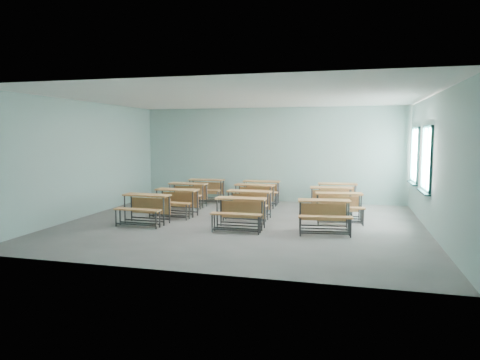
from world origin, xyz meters
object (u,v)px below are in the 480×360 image
(desk_unit_r0c0, at_px, (145,204))
(desk_unit_r2c0, at_px, (187,191))
(desk_unit_r3c1, at_px, (261,189))
(desk_unit_r0c1, at_px, (240,209))
(desk_unit_r0c2, at_px, (324,211))
(desk_unit_r3c2, at_px, (338,191))
(desk_unit_r1c0, at_px, (175,198))
(desk_unit_r2c2, at_px, (331,196))
(desk_unit_r2c1, at_px, (253,193))
(desk_unit_r1c2, at_px, (339,203))
(desk_unit_r3c0, at_px, (206,187))
(desk_unit_r1c1, at_px, (248,200))

(desk_unit_r0c0, bearing_deg, desk_unit_r2c0, 90.39)
(desk_unit_r3c1, bearing_deg, desk_unit_r0c0, -121.69)
(desk_unit_r0c0, distance_m, desk_unit_r0c1, 2.50)
(desk_unit_r0c2, height_order, desk_unit_r2c0, same)
(desk_unit_r3c2, bearing_deg, desk_unit_r3c1, 172.18)
(desk_unit_r1c0, bearing_deg, desk_unit_r2c2, 23.85)
(desk_unit_r2c1, xyz_separation_m, desk_unit_r3c1, (0.01, 1.11, 0.00))
(desk_unit_r1c0, height_order, desk_unit_r1c2, same)
(desk_unit_r0c0, distance_m, desk_unit_r3c1, 4.51)
(desk_unit_r2c2, relative_size, desk_unit_r3c0, 1.05)
(desk_unit_r0c1, bearing_deg, desk_unit_r2c2, 52.58)
(desk_unit_r0c2, distance_m, desk_unit_r2c1, 3.49)
(desk_unit_r3c2, bearing_deg, desk_unit_r0c0, -145.94)
(desk_unit_r2c0, xyz_separation_m, desk_unit_r2c1, (2.12, 0.14, 0.00))
(desk_unit_r1c0, height_order, desk_unit_r2c0, same)
(desk_unit_r2c1, bearing_deg, desk_unit_r1c2, -20.63)
(desk_unit_r1c2, relative_size, desk_unit_r2c2, 1.02)
(desk_unit_r0c2, distance_m, desk_unit_r2c0, 5.06)
(desk_unit_r0c0, distance_m, desk_unit_r3c0, 3.94)
(desk_unit_r0c2, distance_m, desk_unit_r3c0, 5.64)
(desk_unit_r1c1, distance_m, desk_unit_r1c2, 2.41)
(desk_unit_r1c0, xyz_separation_m, desk_unit_r2c0, (-0.24, 1.50, 0.00))
(desk_unit_r0c2, bearing_deg, desk_unit_r1c0, 158.83)
(desk_unit_r0c2, relative_size, desk_unit_r1c1, 1.05)
(desk_unit_r1c0, bearing_deg, desk_unit_r2c1, 44.77)
(desk_unit_r2c0, bearing_deg, desk_unit_r3c2, 15.24)
(desk_unit_r0c0, relative_size, desk_unit_r2c2, 0.97)
(desk_unit_r2c0, relative_size, desk_unit_r3c0, 1.01)
(desk_unit_r3c2, bearing_deg, desk_unit_r1c0, -154.00)
(desk_unit_r0c1, relative_size, desk_unit_r3c0, 1.00)
(desk_unit_r2c0, relative_size, desk_unit_r3c1, 0.99)
(desk_unit_r3c0, xyz_separation_m, desk_unit_r3c1, (1.93, 0.00, 0.00))
(desk_unit_r1c0, distance_m, desk_unit_r3c1, 3.33)
(desk_unit_r2c1, xyz_separation_m, desk_unit_r2c2, (2.33, -0.09, 0.00))
(desk_unit_r3c1, relative_size, desk_unit_r3c2, 0.97)
(desk_unit_r1c1, distance_m, desk_unit_r3c0, 3.33)
(desk_unit_r3c2, bearing_deg, desk_unit_r3c0, 173.39)
(desk_unit_r3c0, bearing_deg, desk_unit_r1c0, -89.70)
(desk_unit_r3c1, distance_m, desk_unit_r3c2, 2.48)
(desk_unit_r2c1, bearing_deg, desk_unit_r0c1, -77.99)
(desk_unit_r0c2, distance_m, desk_unit_r2c2, 2.55)
(desk_unit_r1c1, xyz_separation_m, desk_unit_r3c0, (-2.11, 2.58, 0.00))
(desk_unit_r2c2, bearing_deg, desk_unit_r3c2, 76.88)
(desk_unit_r0c1, height_order, desk_unit_r3c2, same)
(desk_unit_r1c2, height_order, desk_unit_r3c2, same)
(desk_unit_r1c0, distance_m, desk_unit_r3c0, 2.74)
(desk_unit_r1c1, bearing_deg, desk_unit_r3c0, 132.06)
(desk_unit_r1c1, height_order, desk_unit_r1c2, same)
(desk_unit_r3c1, bearing_deg, desk_unit_r0c1, -88.11)
(desk_unit_r1c1, distance_m, desk_unit_r2c2, 2.55)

